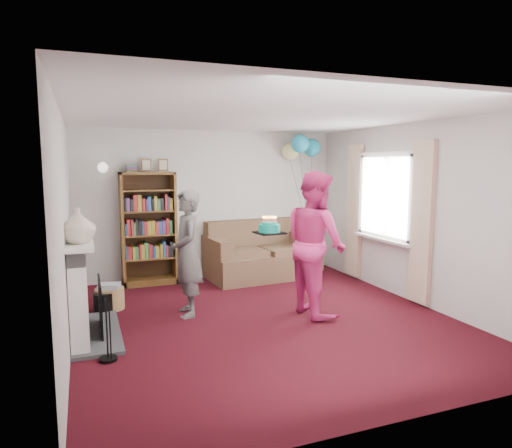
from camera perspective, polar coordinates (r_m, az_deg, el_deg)
name	(u,v)px	position (r m, az deg, el deg)	size (l,w,h in m)	color
ground	(264,319)	(5.84, 1.05, -11.80)	(5.00, 5.00, 0.00)	black
wall_back	(210,204)	(7.93, -5.72, 2.52)	(4.50, 0.02, 2.50)	silver
wall_left	(64,230)	(5.16, -22.88, -0.65)	(0.02, 5.00, 2.50)	silver
wall_right	(415,213)	(6.73, 19.23, 1.27)	(0.02, 5.00, 2.50)	silver
ceiling	(265,115)	(5.55, 1.11, 13.45)	(4.50, 5.00, 0.01)	white
fireplace	(85,292)	(5.49, -20.61, -7.95)	(0.55, 1.80, 1.12)	#3F3F42
window_bay	(385,213)	(7.17, 15.80, 1.38)	(0.14, 2.02, 2.20)	white
wall_sconce	(103,167)	(7.49, -18.61, 6.72)	(0.16, 0.23, 0.16)	gold
bookcase	(148,229)	(7.55, -13.33, -0.64)	(0.86, 0.42, 2.02)	#472B14
sofa	(260,256)	(7.88, 0.57, -4.04)	(1.82, 0.96, 0.96)	brown
wicker_basket	(110,298)	(6.49, -17.81, -8.75)	(0.38, 0.38, 0.35)	#A37A4C
person_striped	(187,253)	(5.86, -8.62, -3.64)	(0.59, 0.39, 1.61)	black
person_magenta	(315,243)	(5.91, 7.45, -2.36)	(0.90, 0.70, 1.85)	#CE296C
birthday_cake	(269,228)	(5.96, 1.69, -0.55)	(0.34, 0.34, 0.22)	black
balloons	(301,148)	(8.11, 5.61, 9.49)	(0.64, 0.70, 1.75)	#3F3F3F
mantel_vase	(78,226)	(5.00, -21.37, -0.18)	(0.35, 0.35, 0.36)	beige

